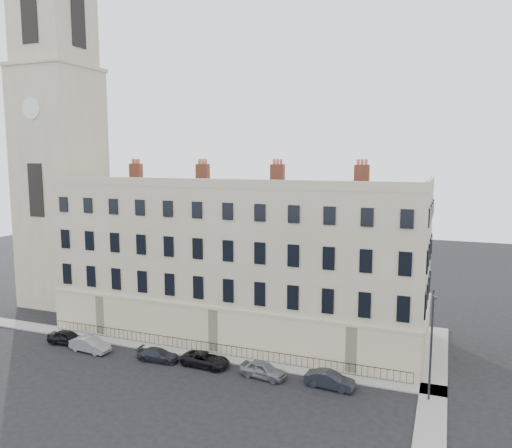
# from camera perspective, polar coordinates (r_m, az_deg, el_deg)

# --- Properties ---
(ground) EXTENTS (160.00, 160.00, 0.00)m
(ground) POSITION_cam_1_polar(r_m,az_deg,el_deg) (40.04, -0.63, -18.53)
(ground) COLOR black
(ground) RESTS_ON ground
(terrace) EXTENTS (36.22, 12.22, 17.00)m
(terrace) POSITION_cam_1_polar(r_m,az_deg,el_deg) (50.32, -1.89, -4.03)
(terrace) COLOR tan
(terrace) RESTS_ON ground
(church_tower) EXTENTS (8.00, 8.13, 44.00)m
(church_tower) POSITION_cam_1_polar(r_m,az_deg,el_deg) (64.24, -21.52, 7.99)
(church_tower) COLOR tan
(church_tower) RESTS_ON ground
(pavement_terrace) EXTENTS (48.00, 2.00, 0.12)m
(pavement_terrace) POSITION_cam_1_polar(r_m,az_deg,el_deg) (48.24, -9.75, -13.88)
(pavement_terrace) COLOR gray
(pavement_terrace) RESTS_ON ground
(pavement_east_return) EXTENTS (2.00, 24.00, 0.12)m
(pavement_east_return) POSITION_cam_1_polar(r_m,az_deg,el_deg) (44.94, 19.73, -15.89)
(pavement_east_return) COLOR gray
(pavement_east_return) RESTS_ON ground
(railings) EXTENTS (35.00, 0.04, 0.96)m
(railings) POSITION_cam_1_polar(r_m,az_deg,el_deg) (46.59, -5.15, -13.95)
(railings) COLOR black
(railings) RESTS_ON ground
(car_a) EXTENTS (3.96, 1.81, 1.32)m
(car_a) POSITION_cam_1_polar(r_m,az_deg,el_deg) (51.84, -20.75, -12.03)
(car_a) COLOR black
(car_a) RESTS_ON ground
(car_b) EXTENTS (4.11, 1.71, 1.32)m
(car_b) POSITION_cam_1_polar(r_m,az_deg,el_deg) (49.32, -18.43, -12.94)
(car_b) COLOR gray
(car_b) RESTS_ON ground
(car_c) EXTENTS (3.87, 1.78, 1.09)m
(car_c) POSITION_cam_1_polar(r_m,az_deg,el_deg) (45.80, -11.12, -14.46)
(car_c) COLOR #21242D
(car_c) RESTS_ON ground
(car_d) EXTENTS (4.37, 2.21, 1.19)m
(car_d) POSITION_cam_1_polar(r_m,az_deg,el_deg) (44.14, -5.80, -15.15)
(car_d) COLOR black
(car_d) RESTS_ON ground
(car_e) EXTENTS (4.04, 2.06, 1.32)m
(car_e) POSITION_cam_1_polar(r_m,az_deg,el_deg) (41.90, 0.81, -16.31)
(car_e) COLOR slate
(car_e) RESTS_ON ground
(car_f) EXTENTS (3.96, 1.67, 1.27)m
(car_f) POSITION_cam_1_polar(r_m,az_deg,el_deg) (40.65, 8.44, -17.21)
(car_f) COLOR black
(car_f) RESTS_ON ground
(streetlamp) EXTENTS (0.39, 1.80, 8.33)m
(streetlamp) POSITION_cam_1_polar(r_m,az_deg,el_deg) (38.76, 19.43, -12.47)
(streetlamp) COLOR #2E2E33
(streetlamp) RESTS_ON ground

